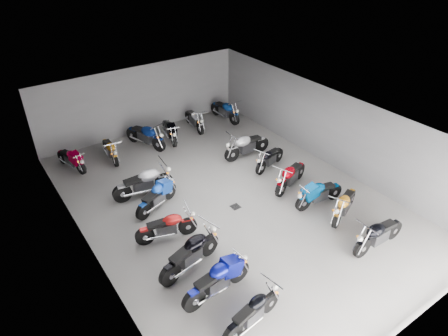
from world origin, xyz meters
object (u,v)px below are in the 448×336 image
at_px(motorcycle_right_d, 290,176).
at_px(motorcycle_back_a, 71,159).
at_px(motorcycle_right_b, 344,204).
at_px(motorcycle_back_f, 225,110).
at_px(motorcycle_right_f, 246,145).
at_px(motorcycle_right_c, 319,193).
at_px(drain_grate, 235,207).
at_px(motorcycle_left_a, 253,312).
at_px(motorcycle_back_d, 169,130).
at_px(motorcycle_left_f, 144,183).
at_px(motorcycle_back_b, 110,150).
at_px(motorcycle_back_c, 146,136).
at_px(motorcycle_left_c, 191,254).
at_px(motorcycle_left_d, 167,227).
at_px(motorcycle_right_a, 379,234).
at_px(motorcycle_left_e, 157,196).
at_px(motorcycle_right_e, 270,158).
at_px(motorcycle_back_e, 194,119).
at_px(motorcycle_left_b, 218,280).

relative_size(motorcycle_right_d, motorcycle_back_a, 1.11).
distance_m(motorcycle_right_b, motorcycle_back_f, 8.85).
bearing_deg(motorcycle_back_f, motorcycle_right_f, 65.29).
bearing_deg(motorcycle_right_c, motorcycle_right_f, 5.61).
relative_size(drain_grate, motorcycle_left_a, 0.16).
height_order(motorcycle_right_f, motorcycle_back_d, motorcycle_right_f).
distance_m(motorcycle_left_f, motorcycle_right_d, 5.51).
xyz_separation_m(motorcycle_right_b, motorcycle_right_c, (-0.24, 0.96, -0.00)).
xyz_separation_m(motorcycle_left_f, motorcycle_back_b, (-0.04, 3.26, -0.09)).
bearing_deg(motorcycle_back_c, motorcycle_left_c, 53.47).
xyz_separation_m(motorcycle_left_c, motorcycle_back_f, (6.73, 7.85, -0.03)).
height_order(motorcycle_left_d, motorcycle_back_a, motorcycle_left_d).
height_order(drain_grate, motorcycle_right_a, motorcycle_right_a).
distance_m(motorcycle_left_e, motorcycle_back_c, 4.69).
height_order(motorcycle_left_e, motorcycle_back_a, motorcycle_left_e).
distance_m(motorcycle_left_c, motorcycle_left_f, 4.17).
xyz_separation_m(motorcycle_left_f, motorcycle_back_f, (6.27, 3.71, -0.03)).
bearing_deg(motorcycle_right_c, motorcycle_back_f, -4.52).
bearing_deg(motorcycle_right_b, motorcycle_left_d, 43.95).
xyz_separation_m(drain_grate, motorcycle_right_a, (2.40, -4.20, 0.51)).
distance_m(motorcycle_left_e, motorcycle_right_e, 5.04).
xyz_separation_m(motorcycle_right_e, motorcycle_back_b, (-5.12, 4.41, 0.01)).
bearing_deg(motorcycle_right_c, motorcycle_back_a, 46.46).
bearing_deg(motorcycle_left_e, motorcycle_left_d, -38.60).
distance_m(motorcycle_left_e, motorcycle_back_e, 6.44).
xyz_separation_m(motorcycle_left_b, motorcycle_back_e, (4.81, 9.14, -0.04)).
distance_m(motorcycle_back_a, motorcycle_back_e, 6.09).
bearing_deg(motorcycle_back_f, motorcycle_right_c, 76.48).
height_order(motorcycle_right_a, motorcycle_back_d, motorcycle_right_a).
height_order(motorcycle_right_a, motorcycle_right_f, motorcycle_right_f).
height_order(motorcycle_left_b, motorcycle_right_c, motorcycle_left_b).
bearing_deg(motorcycle_right_b, motorcycle_back_b, 9.63).
xyz_separation_m(motorcycle_right_a, motorcycle_back_b, (-4.80, 9.97, -0.05)).
xyz_separation_m(motorcycle_left_a, motorcycle_back_b, (0.17, 9.98, -0.00)).
distance_m(motorcycle_right_a, motorcycle_back_d, 10.26).
xyz_separation_m(motorcycle_right_a, motorcycle_right_f, (0.12, 6.85, 0.02)).
height_order(motorcycle_right_c, motorcycle_back_f, motorcycle_back_f).
bearing_deg(drain_grate, motorcycle_right_e, 26.55).
bearing_deg(motorcycle_right_d, motorcycle_back_d, -1.76).
distance_m(motorcycle_left_a, motorcycle_back_f, 12.28).
height_order(motorcycle_left_e, motorcycle_left_f, motorcycle_left_f).
distance_m(motorcycle_left_c, motorcycle_back_e, 9.28).
height_order(motorcycle_right_c, motorcycle_back_e, motorcycle_back_e).
height_order(motorcycle_left_c, motorcycle_right_c, motorcycle_left_c).
relative_size(motorcycle_right_c, motorcycle_back_f, 0.94).
bearing_deg(motorcycle_right_d, motorcycle_back_e, -16.23).
height_order(motorcycle_right_e, motorcycle_back_a, motorcycle_back_a).
xyz_separation_m(motorcycle_left_a, motorcycle_right_e, (5.29, 5.57, -0.02)).
distance_m(motorcycle_right_c, motorcycle_right_f, 4.23).
bearing_deg(motorcycle_back_b, motorcycle_back_c, -169.49).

